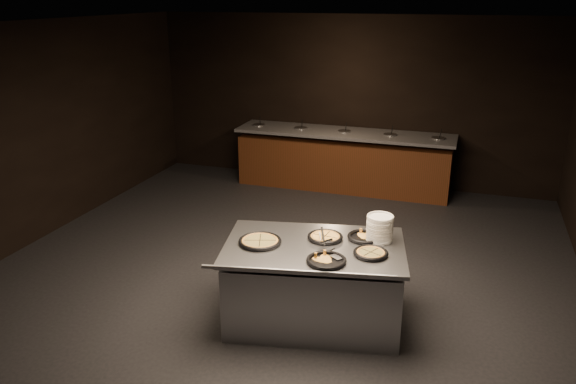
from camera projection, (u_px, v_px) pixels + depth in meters
name	position (u px, v px, depth m)	size (l,w,h in m)	color
room	(273.00, 164.00, 6.16)	(7.02, 8.02, 2.92)	black
salad_bar	(343.00, 164.00, 9.68)	(3.70, 0.83, 1.18)	#562514
serving_counter	(314.00, 285.00, 5.72)	(1.97, 1.48, 0.85)	#ABADB2
plate_stack	(380.00, 228.00, 5.64)	(0.27, 0.27, 0.27)	white
pan_veggie_whole	(260.00, 241.00, 5.62)	(0.43, 0.43, 0.04)	black
pan_cheese_whole	(325.00, 237.00, 5.72)	(0.36, 0.36, 0.04)	black
pan_cheese_slices_a	(364.00, 237.00, 5.72)	(0.35, 0.35, 0.04)	black
pan_cheese_slices_b	(326.00, 260.00, 5.22)	(0.38, 0.38, 0.04)	black
pan_veggie_slices	(371.00, 253.00, 5.37)	(0.34, 0.34, 0.04)	black
server_left	(321.00, 236.00, 5.60)	(0.20, 0.29, 0.16)	#ABADB2
server_right	(329.00, 246.00, 5.37)	(0.31, 0.27, 0.18)	#ABADB2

